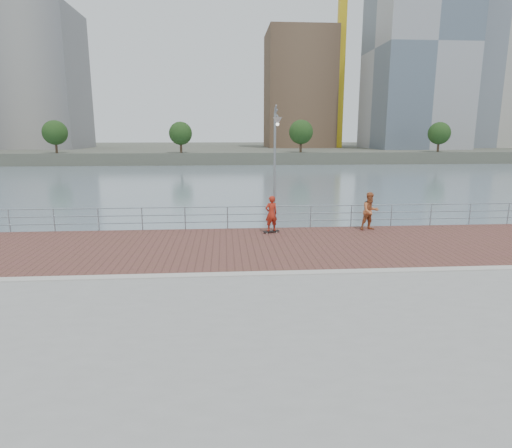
{
  "coord_description": "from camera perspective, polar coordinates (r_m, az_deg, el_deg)",
  "views": [
    {
      "loc": [
        -1.15,
        -13.5,
        4.64
      ],
      "look_at": [
        0.0,
        2.0,
        1.3
      ],
      "focal_mm": 30.0,
      "sensor_mm": 36.0,
      "label": 1
    }
  ],
  "objects": [
    {
      "name": "bystander",
      "position": [
        21.24,
        14.98,
        1.65
      ],
      "size": [
        1.01,
        0.86,
        1.82
      ],
      "primitive_type": "imported",
      "rotation": [
        0.0,
        0.0,
        0.22
      ],
      "color": "#C06738",
      "rests_on": "brick_lane"
    },
    {
      "name": "water",
      "position": [
        15.09,
        0.58,
        -13.98
      ],
      "size": [
        400.0,
        400.0,
        0.0
      ],
      "primitive_type": "plane",
      "color": "slate",
      "rests_on": "ground"
    },
    {
      "name": "shoreline_trees",
      "position": [
        92.8,
        8.73,
        11.86
      ],
      "size": [
        169.47,
        5.05,
        6.73
      ],
      "color": "#473323",
      "rests_on": "far_shore"
    },
    {
      "name": "skateboard",
      "position": [
        20.07,
        2.03,
        -0.98
      ],
      "size": [
        0.81,
        0.44,
        0.09
      ],
      "rotation": [
        0.0,
        0.0,
        0.32
      ],
      "color": "black",
      "rests_on": "brick_lane"
    },
    {
      "name": "skyline",
      "position": [
        123.57,
        10.75,
        21.21
      ],
      "size": [
        233.0,
        41.0,
        73.25
      ],
      "color": "#ADA38E",
      "rests_on": "far_shore"
    },
    {
      "name": "far_shore",
      "position": [
        136.11,
        -3.8,
        9.84
      ],
      "size": [
        320.0,
        95.0,
        2.5
      ],
      "primitive_type": "cube",
      "color": "#4C5142",
      "rests_on": "ground"
    },
    {
      "name": "street_lamp",
      "position": [
        19.75,
        2.66,
        10.14
      ],
      "size": [
        0.41,
        1.18,
        5.57
      ],
      "color": "gray",
      "rests_on": "brick_lane"
    },
    {
      "name": "guardrail",
      "position": [
        20.91,
        -1.01,
        1.24
      ],
      "size": [
        39.06,
        0.06,
        1.13
      ],
      "color": "#8C9EA8",
      "rests_on": "brick_lane"
    },
    {
      "name": "tower_crane",
      "position": [
        124.31,
        10.13,
        25.38
      ],
      "size": [
        47.0,
        2.0,
        50.7
      ],
      "color": "gold",
      "rests_on": "far_shore"
    },
    {
      "name": "seawall",
      "position": [
        10.27,
        3.09,
        -21.22
      ],
      "size": [
        40.0,
        24.0,
        2.0
      ],
      "primitive_type": "cube",
      "color": "gray",
      "rests_on": "ground"
    },
    {
      "name": "curb",
      "position": [
        14.31,
        0.59,
        -6.66
      ],
      "size": [
        40.0,
        0.4,
        0.06
      ],
      "primitive_type": "cube",
      "color": "#B7B5AD",
      "rests_on": "seawall"
    },
    {
      "name": "skateboarder",
      "position": [
        19.89,
        2.05,
        1.4
      ],
      "size": [
        0.7,
        0.57,
        1.67
      ],
      "primitive_type": "imported",
      "rotation": [
        0.0,
        0.0,
        3.46
      ],
      "color": "#B02717",
      "rests_on": "skateboard"
    },
    {
      "name": "brick_lane",
      "position": [
        17.75,
        -0.38,
        -2.99
      ],
      "size": [
        40.0,
        6.8,
        0.02
      ],
      "primitive_type": "cube",
      "color": "brown",
      "rests_on": "seawall"
    }
  ]
}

